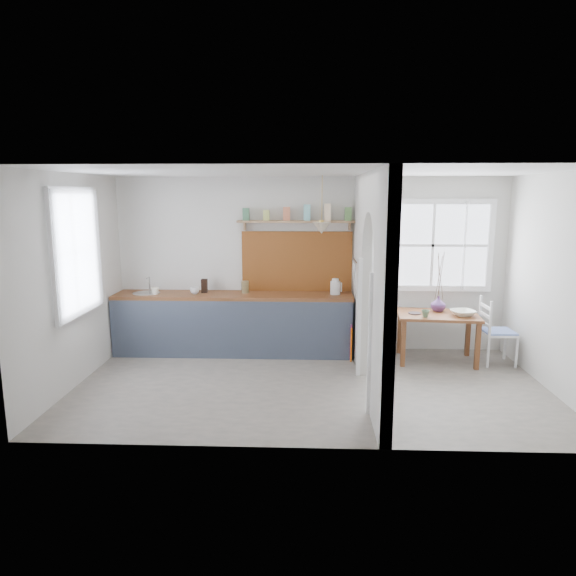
{
  "coord_description": "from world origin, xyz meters",
  "views": [
    {
      "loc": [
        -0.03,
        -6.06,
        2.35
      ],
      "look_at": [
        -0.29,
        0.49,
        1.14
      ],
      "focal_mm": 32.0,
      "sensor_mm": 36.0,
      "label": 1
    }
  ],
  "objects_px": {
    "dining_table": "(437,337)",
    "chair_right": "(498,331)",
    "kettle": "(335,287)",
    "chair_left": "(374,325)",
    "vase": "(438,304)"
  },
  "relations": [
    {
      "from": "chair_left",
      "to": "vase",
      "type": "height_order",
      "value": "chair_left"
    },
    {
      "from": "dining_table",
      "to": "chair_left",
      "type": "distance_m",
      "value": 0.89
    },
    {
      "from": "dining_table",
      "to": "kettle",
      "type": "height_order",
      "value": "kettle"
    },
    {
      "from": "dining_table",
      "to": "kettle",
      "type": "relative_size",
      "value": 4.75
    },
    {
      "from": "dining_table",
      "to": "chair_right",
      "type": "height_order",
      "value": "chair_right"
    },
    {
      "from": "chair_left",
      "to": "chair_right",
      "type": "xyz_separation_m",
      "value": [
        1.7,
        -0.16,
        -0.03
      ]
    },
    {
      "from": "dining_table",
      "to": "chair_right",
      "type": "bearing_deg",
      "value": -0.39
    },
    {
      "from": "chair_right",
      "to": "kettle",
      "type": "bearing_deg",
      "value": 78.84
    },
    {
      "from": "dining_table",
      "to": "vase",
      "type": "xyz_separation_m",
      "value": [
        0.04,
        0.16,
        0.45
      ]
    },
    {
      "from": "chair_right",
      "to": "vase",
      "type": "xyz_separation_m",
      "value": [
        -0.78,
        0.24,
        0.33
      ]
    },
    {
      "from": "vase",
      "to": "chair_right",
      "type": "bearing_deg",
      "value": -17.33
    },
    {
      "from": "chair_left",
      "to": "chair_right",
      "type": "height_order",
      "value": "chair_left"
    },
    {
      "from": "dining_table",
      "to": "kettle",
      "type": "xyz_separation_m",
      "value": [
        -1.43,
        0.29,
        0.67
      ]
    },
    {
      "from": "chair_right",
      "to": "kettle",
      "type": "relative_size",
      "value": 4.02
    },
    {
      "from": "chair_left",
      "to": "kettle",
      "type": "distance_m",
      "value": 0.79
    }
  ]
}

